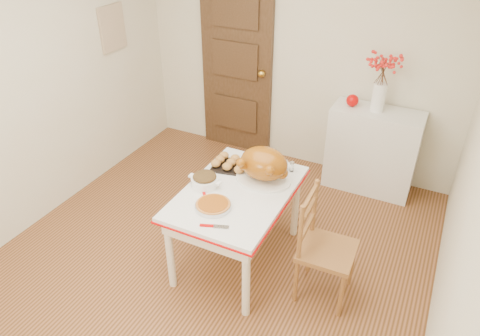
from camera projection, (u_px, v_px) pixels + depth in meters
The scene contains 19 objects.
floor at pixel (207, 265), 3.79m from camera, with size 3.50×4.00×0.00m, color #4E2D11.
wall_back at pixel (298, 53), 4.64m from camera, with size 3.50×0.00×2.50m, color beige.
wall_left at pixel (21, 91), 3.78m from camera, with size 0.00×4.00×2.50m, color beige.
wall_right at pixel (473, 199), 2.47m from camera, with size 0.00×4.00×2.50m, color beige.
door_back at pixel (237, 65), 5.00m from camera, with size 0.85×0.06×2.06m, color #342110.
photo_board at pixel (112, 28), 4.55m from camera, with size 0.03×0.35×0.45m, color beige.
sideboard at pixel (372, 150), 4.56m from camera, with size 0.88×0.39×0.88m, color silver.
kitchen_table at pixel (237, 226), 3.68m from camera, with size 0.81×1.18×0.70m, color white, non-canonical shape.
chair_oak at pixel (328, 248), 3.30m from camera, with size 0.40×0.40×0.91m, color brown, non-canonical shape.
berry_vase at pixel (381, 83), 4.18m from camera, with size 0.30×0.30×0.57m, color white, non-canonical shape.
apple at pixel (352, 100), 4.39m from camera, with size 0.12×0.12×0.12m, color #BA0303.
turkey_platter at pixel (264, 165), 3.54m from camera, with size 0.45×0.36×0.29m, color brown, non-canonical shape.
pumpkin_pie at pixel (213, 205), 3.29m from camera, with size 0.27×0.27×0.06m, color #91460F.
stuffing_dish at pixel (205, 179), 3.53m from camera, with size 0.28×0.22×0.11m, color brown, non-canonical shape.
rolls_tray at pixel (231, 163), 3.76m from camera, with size 0.31×0.24×0.08m, color #C38145, non-canonical shape.
pie_server at pixel (214, 226), 3.12m from camera, with size 0.21×0.06×0.01m, color silver, non-canonical shape.
carving_knife at pixel (207, 202), 3.35m from camera, with size 0.27×0.06×0.01m, color silver, non-canonical shape.
drinking_glass at pixel (269, 162), 3.75m from camera, with size 0.07×0.07×0.12m, color white.
shaker_pair at pixel (289, 166), 3.72m from camera, with size 0.09×0.04×0.09m, color white, non-canonical shape.
Camera 1 is at (1.48, -2.36, 2.71)m, focal length 33.50 mm.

